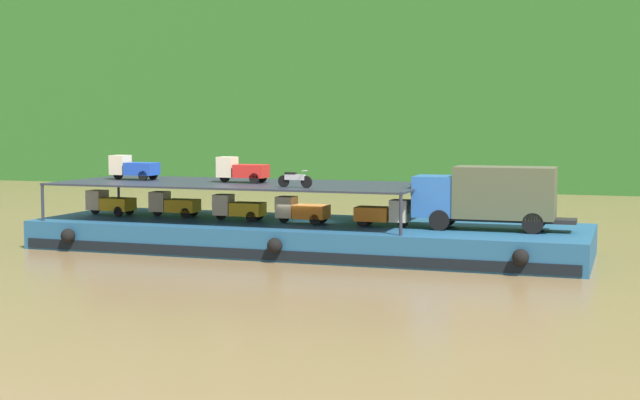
# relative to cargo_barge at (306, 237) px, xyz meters

# --- Properties ---
(ground_plane) EXTENTS (400.00, 400.00, 0.00)m
(ground_plane) POSITION_rel_cargo_barge_xyz_m (0.00, 0.02, -0.75)
(ground_plane) COLOR brown
(hillside_far_bank) EXTENTS (118.88, 33.94, 29.74)m
(hillside_far_bank) POSITION_rel_cargo_barge_xyz_m (0.00, 58.56, 16.00)
(hillside_far_bank) COLOR #286023
(hillside_far_bank) RESTS_ON ground
(cargo_barge) EXTENTS (29.01, 9.16, 1.50)m
(cargo_barge) POSITION_rel_cargo_barge_xyz_m (0.00, 0.00, 0.00)
(cargo_barge) COLOR navy
(cargo_barge) RESTS_ON ground
(covered_lorry) EXTENTS (7.89, 2.40, 3.10)m
(covered_lorry) POSITION_rel_cargo_barge_xyz_m (9.52, -0.16, 2.44)
(covered_lorry) COLOR #285BA3
(covered_lorry) RESTS_ON cargo_barge
(cargo_rack) EXTENTS (19.81, 7.76, 2.00)m
(cargo_rack) POSITION_rel_cargo_barge_xyz_m (-3.80, 0.02, 2.69)
(cargo_rack) COLOR #232833
(cargo_rack) RESTS_ON cargo_barge
(mini_truck_lower_stern) EXTENTS (2.79, 1.30, 1.38)m
(mini_truck_lower_stern) POSITION_rel_cargo_barge_xyz_m (-11.88, 0.00, 1.44)
(mini_truck_lower_stern) COLOR gold
(mini_truck_lower_stern) RESTS_ON cargo_barge
(mini_truck_lower_aft) EXTENTS (2.79, 1.29, 1.38)m
(mini_truck_lower_aft) POSITION_rel_cargo_barge_xyz_m (-7.99, 0.32, 1.44)
(mini_truck_lower_aft) COLOR gold
(mini_truck_lower_aft) RESTS_ON cargo_barge
(mini_truck_lower_mid) EXTENTS (2.77, 1.25, 1.38)m
(mini_truck_lower_mid) POSITION_rel_cargo_barge_xyz_m (-3.78, -0.32, 1.44)
(mini_truck_lower_mid) COLOR gold
(mini_truck_lower_mid) RESTS_ON cargo_barge
(mini_truck_lower_fore) EXTENTS (2.78, 1.26, 1.38)m
(mini_truck_lower_fore) POSITION_rel_cargo_barge_xyz_m (-0.10, -0.52, 1.44)
(mini_truck_lower_fore) COLOR orange
(mini_truck_lower_fore) RESTS_ON cargo_barge
(mini_truck_lower_bow) EXTENTS (2.74, 1.21, 1.38)m
(mini_truck_lower_bow) POSITION_rel_cargo_barge_xyz_m (4.34, -0.54, 1.44)
(mini_truck_lower_bow) COLOR orange
(mini_truck_lower_bow) RESTS_ON cargo_barge
(mini_truck_upper_stern) EXTENTS (2.76, 1.24, 1.38)m
(mini_truck_upper_stern) POSITION_rel_cargo_barge_xyz_m (-10.57, 0.42, 3.44)
(mini_truck_upper_stern) COLOR #1E47B7
(mini_truck_upper_stern) RESTS_ON cargo_rack
(mini_truck_upper_mid) EXTENTS (2.76, 1.23, 1.38)m
(mini_truck_upper_mid) POSITION_rel_cargo_barge_xyz_m (-3.80, 0.22, 3.44)
(mini_truck_upper_mid) COLOR red
(mini_truck_upper_mid) RESTS_ON cargo_rack
(motorcycle_upper_port) EXTENTS (1.89, 0.55, 0.87)m
(motorcycle_upper_port) POSITION_rel_cargo_barge_xyz_m (0.21, -2.30, 3.18)
(motorcycle_upper_port) COLOR black
(motorcycle_upper_port) RESTS_ON cargo_rack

